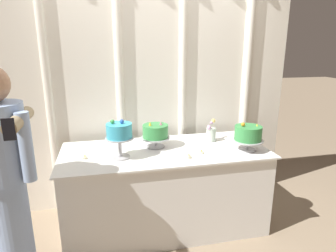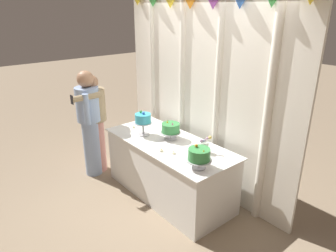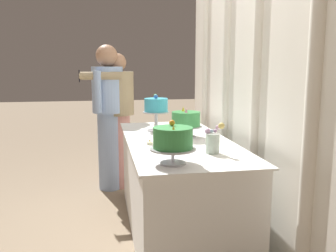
{
  "view_description": "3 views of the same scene",
  "coord_description": "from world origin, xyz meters",
  "px_view_note": "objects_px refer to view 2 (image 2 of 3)",
  "views": [
    {
      "loc": [
        -0.52,
        -2.37,
        1.72
      ],
      "look_at": [
        0.05,
        0.2,
        0.99
      ],
      "focal_mm": 30.9,
      "sensor_mm": 36.0,
      "label": 1
    },
    {
      "loc": [
        2.83,
        -2.25,
        2.46
      ],
      "look_at": [
        -0.08,
        0.15,
        0.99
      ],
      "focal_mm": 32.96,
      "sensor_mm": 36.0,
      "label": 2
    },
    {
      "loc": [
        2.85,
        -0.5,
        1.39
      ],
      "look_at": [
        -0.18,
        0.05,
        0.88
      ],
      "focal_mm": 38.6,
      "sensor_mm": 36.0,
      "label": 3
    }
  ],
  "objects_px": {
    "cake_display_leftmost": "(143,120)",
    "cake_table": "(169,169)",
    "tealight_near_left": "(161,151)",
    "guest_man_pink_jacket": "(89,120)",
    "flower_vase": "(205,146)",
    "cake_display_center": "(171,129)",
    "tealight_near_right": "(174,153)",
    "guest_girl_blue_dress": "(95,121)",
    "tealight_far_left": "(134,127)",
    "cake_display_rightmost": "(199,155)"
  },
  "relations": [
    {
      "from": "cake_table",
      "to": "cake_display_rightmost",
      "type": "xyz_separation_m",
      "value": [
        0.73,
        -0.18,
        0.55
      ]
    },
    {
      "from": "cake_display_leftmost",
      "to": "cake_table",
      "type": "bearing_deg",
      "value": 15.31
    },
    {
      "from": "cake_display_leftmost",
      "to": "tealight_far_left",
      "type": "distance_m",
      "value": 0.37
    },
    {
      "from": "cake_table",
      "to": "guest_man_pink_jacket",
      "type": "relative_size",
      "value": 1.17
    },
    {
      "from": "cake_table",
      "to": "cake_display_leftmost",
      "type": "bearing_deg",
      "value": -164.69
    },
    {
      "from": "cake_table",
      "to": "tealight_far_left",
      "type": "bearing_deg",
      "value": -173.91
    },
    {
      "from": "tealight_near_right",
      "to": "guest_girl_blue_dress",
      "type": "bearing_deg",
      "value": -170.62
    },
    {
      "from": "cake_display_leftmost",
      "to": "tealight_far_left",
      "type": "xyz_separation_m",
      "value": [
        -0.3,
        0.04,
        -0.21
      ]
    },
    {
      "from": "cake_display_rightmost",
      "to": "guest_man_pink_jacket",
      "type": "xyz_separation_m",
      "value": [
        -1.93,
        -0.35,
        -0.06
      ]
    },
    {
      "from": "cake_table",
      "to": "guest_girl_blue_dress",
      "type": "bearing_deg",
      "value": -161.18
    },
    {
      "from": "cake_display_leftmost",
      "to": "cake_display_center",
      "type": "xyz_separation_m",
      "value": [
        0.34,
        0.2,
        -0.08
      ]
    },
    {
      "from": "tealight_near_right",
      "to": "guest_girl_blue_dress",
      "type": "height_order",
      "value": "guest_girl_blue_dress"
    },
    {
      "from": "cake_display_leftmost",
      "to": "cake_display_rightmost",
      "type": "height_order",
      "value": "cake_display_leftmost"
    },
    {
      "from": "flower_vase",
      "to": "tealight_near_left",
      "type": "distance_m",
      "value": 0.53
    },
    {
      "from": "cake_display_rightmost",
      "to": "flower_vase",
      "type": "xyz_separation_m",
      "value": [
        -0.23,
        0.33,
        -0.07
      ]
    },
    {
      "from": "cake_display_rightmost",
      "to": "flower_vase",
      "type": "relative_size",
      "value": 1.3
    },
    {
      "from": "cake_display_rightmost",
      "to": "tealight_far_left",
      "type": "distance_m",
      "value": 1.46
    },
    {
      "from": "cake_display_rightmost",
      "to": "tealight_far_left",
      "type": "relative_size",
      "value": 7.17
    },
    {
      "from": "cake_display_rightmost",
      "to": "guest_man_pink_jacket",
      "type": "bearing_deg",
      "value": -169.64
    },
    {
      "from": "guest_girl_blue_dress",
      "to": "tealight_near_right",
      "type": "bearing_deg",
      "value": 9.38
    },
    {
      "from": "flower_vase",
      "to": "tealight_near_left",
      "type": "bearing_deg",
      "value": -131.61
    },
    {
      "from": "cake_table",
      "to": "flower_vase",
      "type": "bearing_deg",
      "value": 15.82
    },
    {
      "from": "cake_display_rightmost",
      "to": "tealight_near_left",
      "type": "xyz_separation_m",
      "value": [
        -0.58,
        -0.07,
        -0.14
      ]
    },
    {
      "from": "cake_table",
      "to": "cake_display_rightmost",
      "type": "bearing_deg",
      "value": -14.03
    },
    {
      "from": "tealight_far_left",
      "to": "guest_man_pink_jacket",
      "type": "xyz_separation_m",
      "value": [
        -0.48,
        -0.46,
        0.08
      ]
    },
    {
      "from": "guest_girl_blue_dress",
      "to": "cake_display_leftmost",
      "type": "bearing_deg",
      "value": 20.51
    },
    {
      "from": "guest_girl_blue_dress",
      "to": "guest_man_pink_jacket",
      "type": "bearing_deg",
      "value": -61.7
    },
    {
      "from": "flower_vase",
      "to": "cake_display_center",
      "type": "bearing_deg",
      "value": -174.48
    },
    {
      "from": "tealight_near_right",
      "to": "guest_girl_blue_dress",
      "type": "distance_m",
      "value": 1.57
    },
    {
      "from": "tealight_near_left",
      "to": "cake_table",
      "type": "bearing_deg",
      "value": 122.29
    },
    {
      "from": "cake_table",
      "to": "cake_display_center",
      "type": "distance_m",
      "value": 0.55
    },
    {
      "from": "tealight_far_left",
      "to": "tealight_near_right",
      "type": "xyz_separation_m",
      "value": [
        1.01,
        -0.09,
        -0.0
      ]
    },
    {
      "from": "cake_display_leftmost",
      "to": "tealight_near_left",
      "type": "height_order",
      "value": "cake_display_leftmost"
    },
    {
      "from": "cake_display_leftmost",
      "to": "guest_man_pink_jacket",
      "type": "distance_m",
      "value": 0.89
    },
    {
      "from": "cake_table",
      "to": "tealight_far_left",
      "type": "relative_size",
      "value": 47.5
    },
    {
      "from": "tealight_far_left",
      "to": "tealight_near_left",
      "type": "bearing_deg",
      "value": -11.33
    },
    {
      "from": "cake_display_leftmost",
      "to": "cake_display_rightmost",
      "type": "relative_size",
      "value": 1.2
    },
    {
      "from": "cake_display_center",
      "to": "tealight_far_left",
      "type": "xyz_separation_m",
      "value": [
        -0.64,
        -0.16,
        -0.13
      ]
    },
    {
      "from": "cake_display_leftmost",
      "to": "tealight_near_left",
      "type": "xyz_separation_m",
      "value": [
        0.57,
        -0.14,
        -0.21
      ]
    },
    {
      "from": "flower_vase",
      "to": "tealight_near_right",
      "type": "distance_m",
      "value": 0.38
    },
    {
      "from": "cake_table",
      "to": "flower_vase",
      "type": "relative_size",
      "value": 8.63
    },
    {
      "from": "cake_display_center",
      "to": "guest_girl_blue_dress",
      "type": "xyz_separation_m",
      "value": [
        -1.18,
        -0.51,
        -0.11
      ]
    },
    {
      "from": "flower_vase",
      "to": "tealight_near_left",
      "type": "xyz_separation_m",
      "value": [
        -0.35,
        -0.39,
        -0.07
      ]
    },
    {
      "from": "tealight_near_left",
      "to": "cake_display_leftmost",
      "type": "bearing_deg",
      "value": 166.63
    },
    {
      "from": "tealight_far_left",
      "to": "cake_table",
      "type": "bearing_deg",
      "value": 6.09
    },
    {
      "from": "tealight_near_left",
      "to": "tealight_far_left",
      "type": "bearing_deg",
      "value": 168.67
    },
    {
      "from": "tealight_far_left",
      "to": "tealight_near_right",
      "type": "height_order",
      "value": "same"
    },
    {
      "from": "cake_table",
      "to": "tealight_near_right",
      "type": "distance_m",
      "value": 0.53
    },
    {
      "from": "cake_table",
      "to": "cake_display_rightmost",
      "type": "relative_size",
      "value": 6.62
    },
    {
      "from": "cake_table",
      "to": "guest_girl_blue_dress",
      "type": "xyz_separation_m",
      "value": [
        -1.25,
        -0.43,
        0.43
      ]
    }
  ]
}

